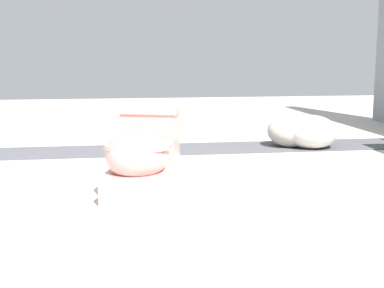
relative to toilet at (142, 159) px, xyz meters
name	(u,v)px	position (x,y,z in m)	size (l,w,h in m)	color
ground_plane	(156,184)	(-0.25, 0.10, -0.22)	(14.00, 14.00, 0.00)	#B7B2A8
gravel_strip	(200,149)	(-1.49, 0.60, -0.21)	(0.56, 8.00, 0.01)	#4C4C51
toilet	(142,159)	(0.00, 0.00, 0.00)	(0.71, 0.55, 0.52)	#E09E93
boulder_near	(311,132)	(-1.37, 1.58, -0.07)	(0.48, 0.46, 0.30)	#B7B2AD
boulder_far	(293,131)	(-1.46, 1.45, -0.07)	(0.47, 0.39, 0.31)	#ADA899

